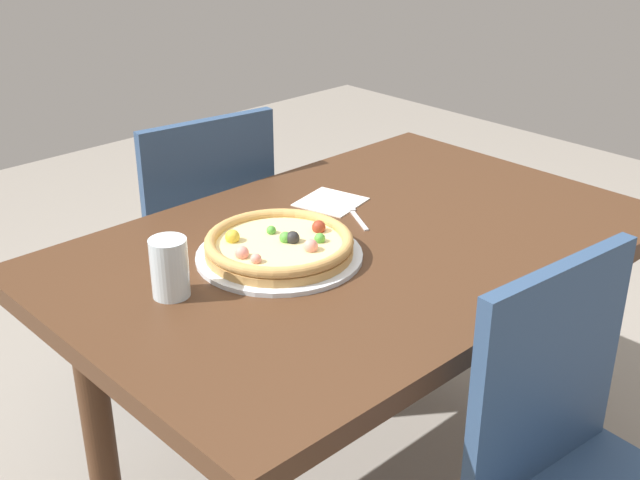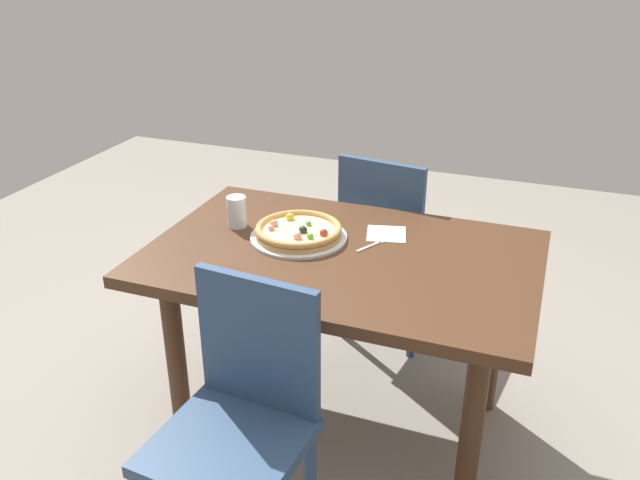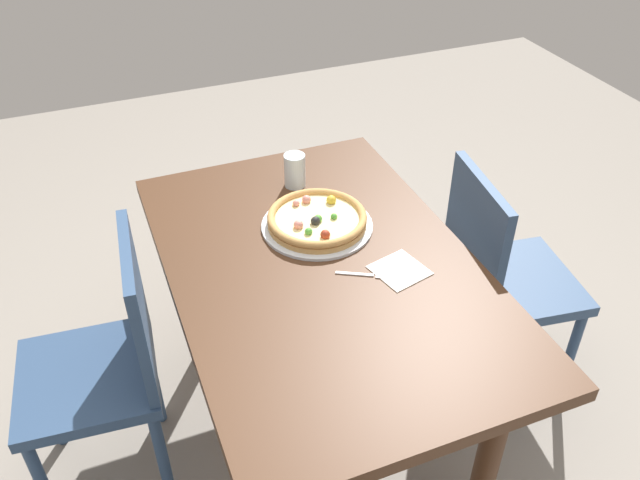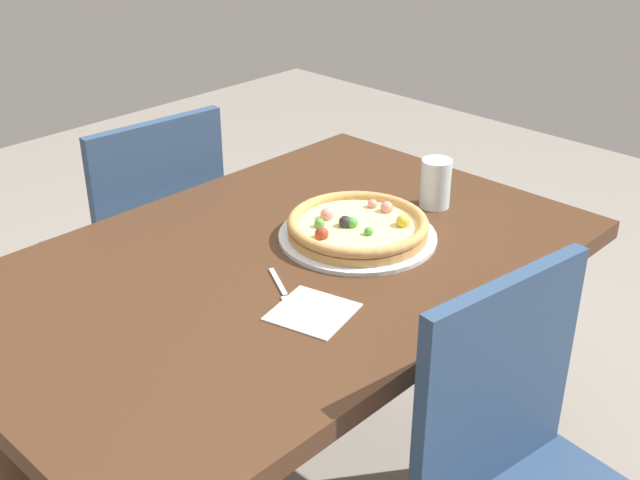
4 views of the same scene
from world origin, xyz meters
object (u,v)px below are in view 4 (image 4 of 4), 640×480
object	(u,v)px
fork	(284,292)
drinking_glass	(436,183)
plate	(358,236)
napkin	(313,312)
chair_near	(145,247)
pizza	(358,226)
dining_table	(282,300)

from	to	relation	value
fork	drinking_glass	size ratio (longest dim) A/B	1.30
plate	drinking_glass	size ratio (longest dim) A/B	2.98
plate	napkin	size ratio (longest dim) A/B	2.50
chair_near	drinking_glass	distance (m)	0.86
chair_near	pizza	size ratio (longest dim) A/B	2.89
plate	chair_near	bearing A→B (deg)	-81.85
fork	napkin	distance (m)	0.09
chair_near	pizza	world-z (taller)	chair_near
chair_near	napkin	bearing A→B (deg)	-97.40
plate	fork	world-z (taller)	plate
dining_table	chair_near	size ratio (longest dim) A/B	1.49
fork	drinking_glass	bearing A→B (deg)	121.91
dining_table	drinking_glass	distance (m)	0.47
pizza	napkin	world-z (taller)	pizza
dining_table	pizza	size ratio (longest dim) A/B	4.29
dining_table	drinking_glass	world-z (taller)	drinking_glass
plate	fork	distance (m)	0.28
plate	napkin	xyz separation A→B (m)	(0.29, 0.14, -0.00)
drinking_glass	plate	bearing A→B (deg)	-4.33
dining_table	fork	distance (m)	0.17
plate	drinking_glass	xyz separation A→B (m)	(-0.26, 0.02, 0.05)
chair_near	drinking_glass	size ratio (longest dim) A/B	7.67
fork	dining_table	bearing A→B (deg)	167.19
dining_table	pizza	xyz separation A→B (m)	(-0.18, 0.05, 0.13)
fork	drinking_glass	world-z (taller)	drinking_glass
pizza	drinking_glass	world-z (taller)	drinking_glass
chair_near	plate	bearing A→B (deg)	-76.74
chair_near	pizza	bearing A→B (deg)	-76.73
dining_table	drinking_glass	xyz separation A→B (m)	(-0.44, 0.07, 0.16)
dining_table	plate	distance (m)	0.22
chair_near	pizza	distance (m)	0.76
pizza	drinking_glass	bearing A→B (deg)	175.62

